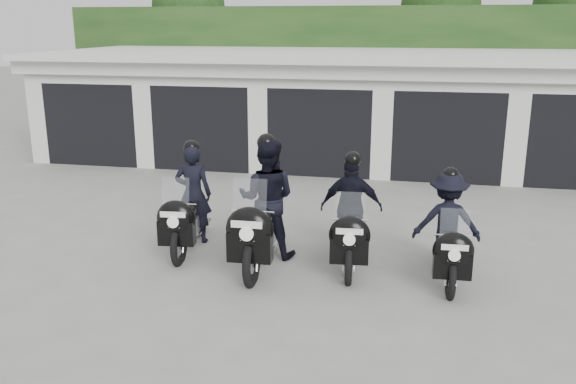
% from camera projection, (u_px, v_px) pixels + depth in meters
% --- Properties ---
extents(ground, '(80.00, 80.00, 0.00)m').
position_uv_depth(ground, '(267.00, 254.00, 10.25)').
color(ground, gray).
rests_on(ground, ground).
extents(garage_block, '(16.40, 6.80, 2.96)m').
position_uv_depth(garage_block, '(333.00, 107.00, 17.47)').
color(garage_block, silver).
rests_on(garage_block, ground).
extents(background_vegetation, '(20.00, 3.90, 5.80)m').
position_uv_depth(background_vegetation, '(362.00, 51.00, 21.62)').
color(background_vegetation, '#183714').
rests_on(background_vegetation, ground).
extents(police_bike_a, '(0.78, 2.16, 1.88)m').
position_uv_depth(police_bike_a, '(189.00, 206.00, 10.35)').
color(police_bike_a, black).
rests_on(police_bike_a, ground).
extents(police_bike_b, '(0.98, 2.44, 2.12)m').
position_uv_depth(police_bike_b, '(264.00, 208.00, 9.74)').
color(police_bike_b, black).
rests_on(police_bike_b, ground).
extents(police_bike_c, '(1.05, 2.12, 1.84)m').
position_uv_depth(police_bike_c, '(351.00, 216.00, 9.72)').
color(police_bike_c, black).
rests_on(police_bike_c, ground).
extents(police_bike_d, '(1.05, 1.98, 1.72)m').
position_uv_depth(police_bike_d, '(448.00, 230.00, 9.20)').
color(police_bike_d, black).
rests_on(police_bike_d, ground).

